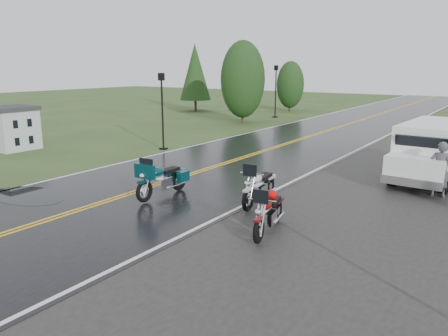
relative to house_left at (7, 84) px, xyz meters
The scene contains 13 objects.
ground 11.87m from the house_left, 15.26° to the right, with size 120.00×120.00×0.00m, color #2D471E.
road 13.44m from the house_left, 32.47° to the left, with size 8.00×100.00×0.04m, color black.
house_left is the anchor object (origin of this frame).
motorcycle_red 17.27m from the house_left, 12.64° to the right, with size 0.79×2.16×1.28m, color #580C0A, non-canonical shape.
motorcycle_teal 12.75m from the house_left, 13.52° to the right, with size 0.85×2.33×1.38m, color #053337, non-canonical shape.
motorcycle_silver 15.56m from the house_left, ahead, with size 0.84×2.31×1.36m, color #B7BCC0, non-canonical shape.
van_white 18.42m from the house_left, 11.38° to the left, with size 2.08×5.54×2.17m, color white, non-canonical shape.
person_at_van 19.88m from the house_left, ahead, with size 0.66×0.43×1.81m, color #45454A.
lamp_post_near_left 7.85m from the house_left, 33.82° to the left, with size 0.33×0.33×3.90m, color black, non-canonical shape.
lamp_post_far_left 20.89m from the house_left, 77.78° to the left, with size 0.37×0.37×4.32m, color black, non-canonical shape.
tree_left_mid 16.46m from the house_left, 76.07° to the left, with size 3.32×3.32×5.19m, color #1E3D19, non-canonical shape.
tree_left_far 26.24m from the house_left, 83.44° to the left, with size 2.60×2.60×4.00m, color #1E3D19, non-canonical shape.
pine_left_far 21.34m from the house_left, 101.84° to the left, with size 2.94×2.94×6.13m, color #1E3D19, non-canonical shape.
Camera 1 is at (10.43, -9.22, 4.16)m, focal length 35.00 mm.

